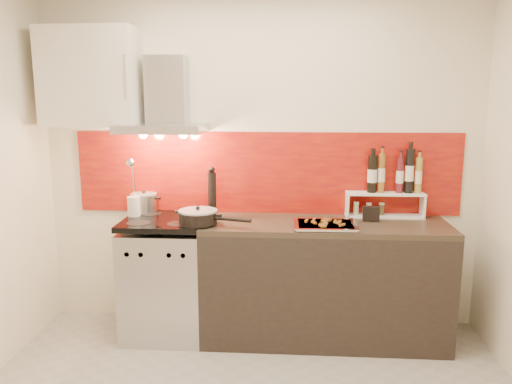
# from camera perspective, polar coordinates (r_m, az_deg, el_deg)

# --- Properties ---
(back_wall) EXTENTS (3.40, 0.02, 2.60)m
(back_wall) POSITION_cam_1_polar(r_m,az_deg,el_deg) (3.92, 0.46, 3.38)
(back_wall) COLOR silver
(back_wall) RESTS_ON ground
(backsplash) EXTENTS (3.00, 0.02, 0.64)m
(backsplash) POSITION_cam_1_polar(r_m,az_deg,el_deg) (3.91, 1.18, 2.19)
(backsplash) COLOR maroon
(backsplash) RESTS_ON back_wall
(range_stove) EXTENTS (0.60, 0.60, 0.91)m
(range_stove) POSITION_cam_1_polar(r_m,az_deg,el_deg) (3.94, -10.21, -9.65)
(range_stove) COLOR #B7B7BA
(range_stove) RESTS_ON ground
(counter) EXTENTS (1.80, 0.60, 0.90)m
(counter) POSITION_cam_1_polar(r_m,az_deg,el_deg) (3.83, 7.75, -10.01)
(counter) COLOR black
(counter) RESTS_ON ground
(range_hood) EXTENTS (0.62, 0.50, 0.61)m
(range_hood) POSITION_cam_1_polar(r_m,az_deg,el_deg) (3.83, -10.34, 9.69)
(range_hood) COLOR #B7B7BA
(range_hood) RESTS_ON back_wall
(upper_cabinet) EXTENTS (0.70, 0.35, 0.72)m
(upper_cabinet) POSITION_cam_1_polar(r_m,az_deg,el_deg) (3.99, -18.34, 12.34)
(upper_cabinet) COLOR beige
(upper_cabinet) RESTS_ON back_wall
(stock_pot) EXTENTS (0.20, 0.20, 0.18)m
(stock_pot) POSITION_cam_1_polar(r_m,az_deg,el_deg) (4.03, -12.68, -1.20)
(stock_pot) COLOR #B7B7BA
(stock_pot) RESTS_ON range_stove
(saute_pan) EXTENTS (0.54, 0.28, 0.13)m
(saute_pan) POSITION_cam_1_polar(r_m,az_deg,el_deg) (3.61, -6.55, -2.83)
(saute_pan) COLOR black
(saute_pan) RESTS_ON range_stove
(utensil_jar) EXTENTS (0.10, 0.14, 0.46)m
(utensil_jar) POSITION_cam_1_polar(r_m,az_deg,el_deg) (3.90, -13.85, -0.90)
(utensil_jar) COLOR silver
(utensil_jar) RESTS_ON range_stove
(pepper_mill) EXTENTS (0.06, 0.06, 0.39)m
(pepper_mill) POSITION_cam_1_polar(r_m,az_deg,el_deg) (3.78, -5.04, -0.14)
(pepper_mill) COLOR black
(pepper_mill) RESTS_ON counter
(step_shelf) EXTENTS (0.59, 0.16, 0.53)m
(step_shelf) POSITION_cam_1_polar(r_m,az_deg,el_deg) (3.92, 14.99, 0.50)
(step_shelf) COLOR white
(step_shelf) RESTS_ON counter
(caddy_box) EXTENTS (0.13, 0.06, 0.10)m
(caddy_box) POSITION_cam_1_polar(r_m,az_deg,el_deg) (3.78, 13.01, -2.42)
(caddy_box) COLOR black
(caddy_box) RESTS_ON counter
(baking_tray) EXTENTS (0.45, 0.35, 0.03)m
(baking_tray) POSITION_cam_1_polar(r_m,az_deg,el_deg) (3.58, 7.91, -3.69)
(baking_tray) COLOR silver
(baking_tray) RESTS_ON counter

